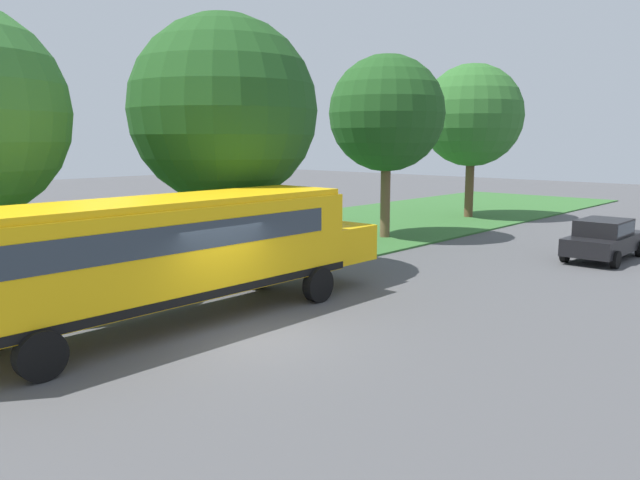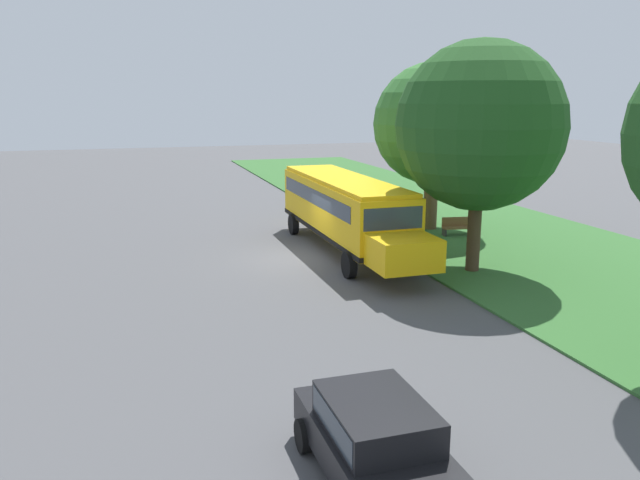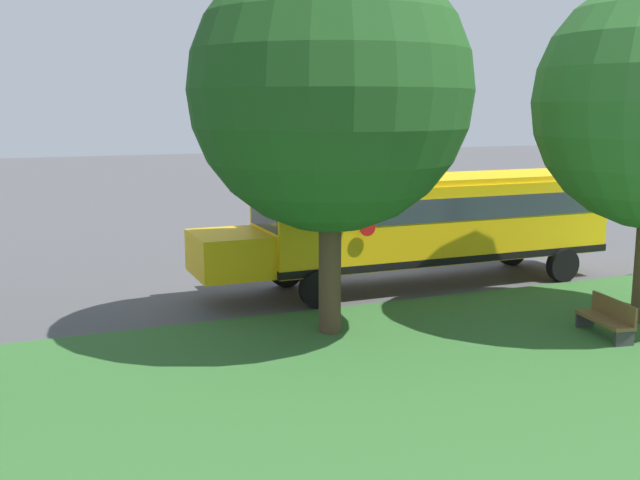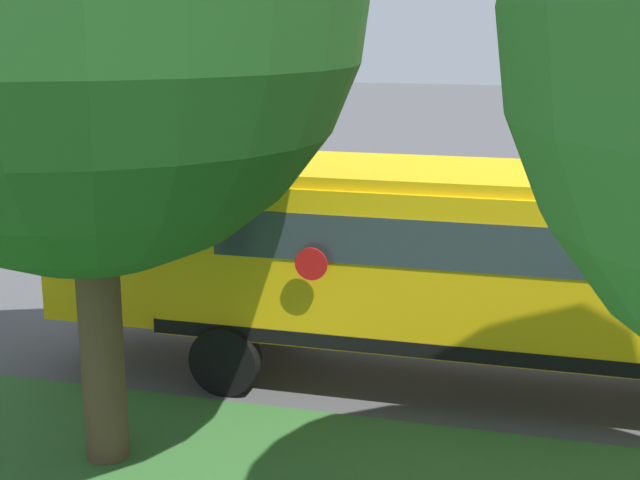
# 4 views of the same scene
# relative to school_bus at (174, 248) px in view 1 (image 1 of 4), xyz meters

# --- Properties ---
(ground_plane) EXTENTS (120.00, 120.00, 0.00)m
(ground_plane) POSITION_rel_school_bus_xyz_m (2.33, 0.53, -1.92)
(ground_plane) COLOR #4C4C4F
(grass_verge) EXTENTS (12.00, 80.00, 0.08)m
(grass_verge) POSITION_rel_school_bus_xyz_m (-7.67, 0.53, -1.88)
(grass_verge) COLOR #33662D
(grass_verge) RESTS_ON ground
(school_bus) EXTENTS (2.85, 12.42, 3.16)m
(school_bus) POSITION_rel_school_bus_xyz_m (0.00, 0.00, 0.00)
(school_bus) COLOR yellow
(school_bus) RESTS_ON ground
(car_black_nearest) EXTENTS (2.02, 4.40, 1.56)m
(car_black_nearest) POSITION_rel_school_bus_xyz_m (5.13, 15.91, -1.05)
(car_black_nearest) COLOR black
(car_black_nearest) RESTS_ON ground
(oak_tree_roadside_mid) EXTENTS (6.19, 6.19, 8.60)m
(oak_tree_roadside_mid) POSITION_rel_school_bus_xyz_m (-3.54, 4.64, 3.56)
(oak_tree_roadside_mid) COLOR #4C3826
(oak_tree_roadside_mid) RESTS_ON ground
(oak_tree_far_end) EXTENTS (5.25, 5.25, 8.35)m
(oak_tree_far_end) POSITION_rel_school_bus_xyz_m (-4.25, 14.60, 3.70)
(oak_tree_far_end) COLOR brown
(oak_tree_far_end) RESTS_ON ground
(oak_tree_across_road) EXTENTS (5.82, 5.82, 8.84)m
(oak_tree_across_road) POSITION_rel_school_bus_xyz_m (-4.98, 24.03, 4.08)
(oak_tree_across_road) COLOR brown
(oak_tree_across_road) RESTS_ON ground
(park_bench) EXTENTS (1.66, 0.74, 0.92)m
(park_bench) POSITION_rel_school_bus_xyz_m (-6.16, -1.09, -1.45)
(park_bench) COLOR brown
(park_bench) RESTS_ON ground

